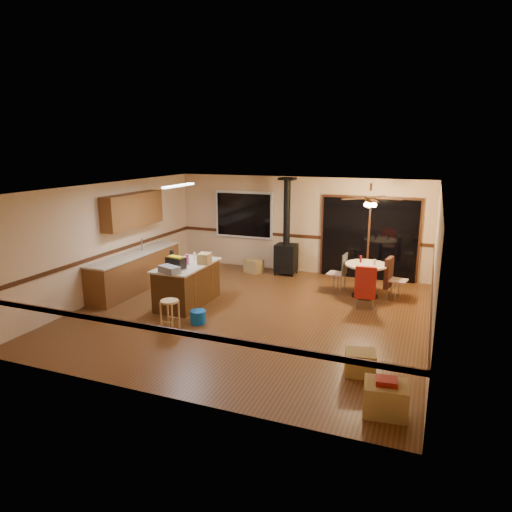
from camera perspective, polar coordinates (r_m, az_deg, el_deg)
The scene contains 35 objects.
floor at distance 9.63m, azimuth -0.65°, elevation -7.06°, with size 7.00×7.00×0.00m, color #583318.
ceiling at distance 9.05m, azimuth -0.70°, elevation 8.54°, with size 7.00×7.00×0.00m, color silver.
wall_back at distance 12.51m, azimuth 5.35°, elevation 3.89°, with size 7.00×7.00×0.00m, color #D0AC84.
wall_front at distance 6.28m, azimuth -12.78°, elevation -6.30°, with size 7.00×7.00×0.00m, color #D0AC84.
wall_left at distance 11.02m, azimuth -17.81°, elevation 1.97°, with size 7.00×7.00×0.00m, color #D0AC84.
wall_right at distance 8.62m, azimuth 21.46°, elevation -1.46°, with size 7.00×7.00×0.00m, color #D0AC84.
chair_rail at distance 9.33m, azimuth -0.67°, elevation -1.30°, with size 7.00×7.00×0.08m, color #3A1C0E, non-canonical shape.
window at distance 12.95m, azimuth -1.54°, elevation 5.18°, with size 1.72×0.10×1.32m, color black.
sliding_door at distance 12.13m, azimuth 13.91°, elevation 2.04°, with size 2.52×0.10×2.10m, color black.
lower_cabinets at distance 11.43m, azimuth -14.76°, elevation -1.91°, with size 0.60×3.00×0.86m, color brown.
countertop at distance 11.32m, azimuth -14.89°, elevation 0.28°, with size 0.64×3.04×0.04m, color #C2B297.
upper_cabinets at distance 11.37m, azimuth -15.13°, elevation 5.56°, with size 0.35×2.00×0.80m, color brown.
kitchen_island at distance 10.12m, azimuth -8.58°, elevation -3.48°, with size 0.88×1.68×0.90m.
wood_stove at distance 12.25m, azimuth 3.81°, elevation 0.99°, with size 0.55×0.50×2.52m.
ceiling_fan at distance 10.43m, azimuth 14.09°, elevation 6.67°, with size 0.24×0.24×0.55m.
fluorescent_strip at distance 10.12m, azimuth -9.65°, elevation 8.66°, with size 0.10×1.20×0.04m, color white.
toolbox_grey at distance 9.37m, azimuth -10.79°, elevation -1.66°, with size 0.45×0.25×0.14m, color slate.
toolbox_black at distance 9.71m, azimuth -9.99°, elevation -0.84°, with size 0.41×0.22×0.23m, color black.
toolbox_yellow_lid at distance 9.68m, azimuth -10.02°, elevation -0.11°, with size 0.34×0.18×0.03m, color gold.
box_on_island at distance 10.01m, azimuth -6.45°, elevation -0.28°, with size 0.24×0.33×0.22m, color #A38348.
bottle_dark at distance 10.06m, azimuth -10.48°, elevation -0.11°, with size 0.09×0.09×0.31m, color black.
bottle_pink at distance 9.97m, azimuth -8.59°, elevation -0.41°, with size 0.07×0.07×0.22m, color #D84C8C.
bottle_white at distance 10.32m, azimuth -7.71°, elevation -0.04°, with size 0.06×0.06×0.17m, color white.
bar_stool at distance 8.77m, azimuth -10.70°, elevation -7.33°, with size 0.33×0.33×0.60m, color tan.
blue_bucket at distance 9.10m, azimuth -7.25°, elevation -7.56°, with size 0.31×0.31×0.26m, color blue.
dining_table at distance 10.76m, azimuth 13.57°, elevation -2.23°, with size 0.95×0.95×0.78m.
glass_red at distance 10.79m, azimuth 12.96°, elevation -0.36°, with size 0.06×0.06×0.16m, color #590C14.
glass_cream at distance 10.61m, azimuth 14.59°, elevation -0.76°, with size 0.06×0.06×0.14m, color beige.
chair_left at distance 10.92m, azimuth 10.57°, elevation -1.55°, with size 0.44×0.43×0.51m.
chair_near at distance 9.88m, azimuth 13.54°, elevation -3.26°, with size 0.46×0.49×0.70m.
chair_right at distance 10.77m, azimuth 16.39°, elevation -2.05°, with size 0.52×0.49×0.70m.
box_under_window at distance 12.54m, azimuth -0.28°, elevation -1.26°, with size 0.45×0.36×0.36m, color #A38348.
box_corner_a at distance 6.42m, azimuth 15.87°, elevation -16.75°, with size 0.55×0.47×0.42m, color #A38348.
box_corner_b at distance 7.31m, azimuth 12.89°, elevation -12.88°, with size 0.45×0.39×0.37m, color #A38348.
box_small_red at distance 6.30m, azimuth 16.02°, elevation -14.81°, with size 0.27×0.23×0.07m, color maroon.
Camera 1 is at (3.38, -8.36, 3.40)m, focal length 32.00 mm.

